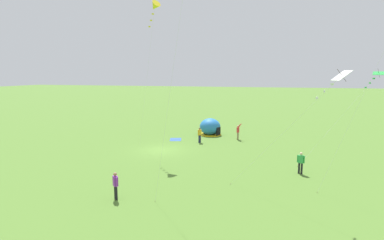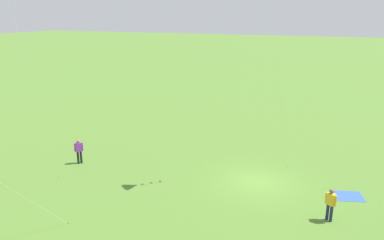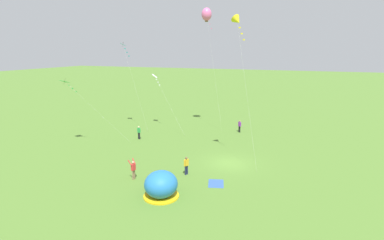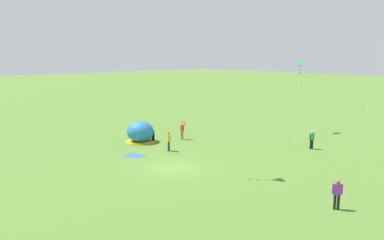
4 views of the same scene
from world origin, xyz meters
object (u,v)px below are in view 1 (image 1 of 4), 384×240
object	(u,v)px
kite_white	(336,81)
person_far_back	(200,134)
popup_tent	(210,127)
person_center_field	(238,131)
person_watching_sky	(116,184)
person_strolling	(301,162)
kite_yellow	(155,7)
kite_green	(376,76)

from	to	relation	value
kite_white	person_far_back	bearing A→B (deg)	-143.76
popup_tent	person_center_field	xyz separation A→B (m)	(1.97, 3.74, 0.00)
person_watching_sky	person_far_back	bearing A→B (deg)	175.17
person_center_field	person_strolling	bearing A→B (deg)	28.87
kite_white	person_center_field	bearing A→B (deg)	-158.51
person_far_back	person_center_field	bearing A→B (deg)	124.07
person_center_field	kite_yellow	xyz separation A→B (m)	(7.31, -7.22, 12.87)
popup_tent	kite_green	bearing A→B (deg)	64.03
kite_white	kite_yellow	world-z (taller)	kite_yellow
kite_green	kite_white	bearing A→B (deg)	-24.14
person_strolling	popup_tent	bearing A→B (deg)	-142.89
person_strolling	kite_yellow	distance (m)	18.86
popup_tent	person_far_back	distance (m)	4.66
person_watching_sky	kite_white	world-z (taller)	kite_white
person_watching_sky	person_far_back	distance (m)	16.30
popup_tent	kite_white	world-z (taller)	kite_white
person_watching_sky	kite_white	bearing A→B (deg)	96.63
kite_yellow	kite_white	bearing A→B (deg)	54.15
person_far_back	kite_green	size ratio (longest dim) A/B	0.21
person_strolling	person_watching_sky	xyz separation A→B (m)	(7.98, -11.38, 0.00)
person_center_field	kite_green	xyz separation A→B (m)	(5.77, 12.15, 6.44)
person_far_back	kite_green	distance (m)	17.64
person_strolling	person_far_back	bearing A→B (deg)	-129.55
person_center_field	kite_white	distance (m)	19.84
person_center_field	person_far_back	xyz separation A→B (m)	(2.69, -3.97, -0.03)
person_strolling	person_center_field	world-z (taller)	person_center_field
person_strolling	kite_yellow	world-z (taller)	kite_yellow
person_far_back	kite_white	bearing A→B (deg)	36.24
person_strolling	kite_yellow	xyz separation A→B (m)	(-3.64, -13.26, 12.91)
person_watching_sky	popup_tent	bearing A→B (deg)	175.61
person_center_field	popup_tent	bearing A→B (deg)	-117.81
popup_tent	person_far_back	bearing A→B (deg)	-2.84
kite_green	person_center_field	bearing A→B (deg)	-115.40
person_strolling	kite_white	distance (m)	9.15
popup_tent	person_strolling	bearing A→B (deg)	37.11
person_strolling	person_center_field	size ratio (longest dim) A/B	0.91
person_center_field	person_far_back	world-z (taller)	person_center_field
person_far_back	kite_white	distance (m)	19.43
person_center_field	person_far_back	distance (m)	4.79
person_center_field	person_watching_sky	bearing A→B (deg)	-15.76
person_far_back	kite_white	size ratio (longest dim) A/B	0.22
popup_tent	person_watching_sky	xyz separation A→B (m)	(20.90, -1.60, -0.03)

